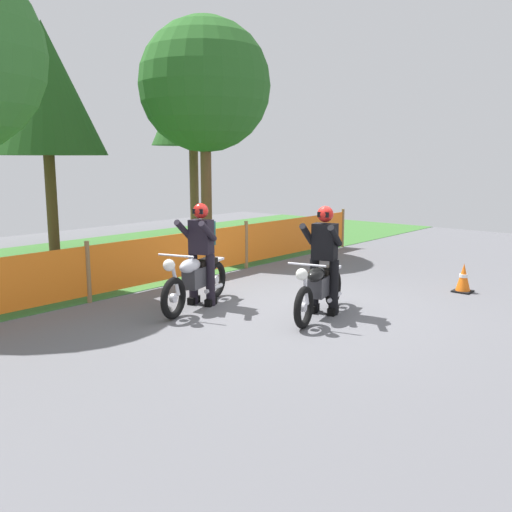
% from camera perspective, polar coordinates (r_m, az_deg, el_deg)
% --- Properties ---
extents(ground, '(24.00, 24.00, 0.02)m').
position_cam_1_polar(ground, '(9.10, 4.42, -5.46)').
color(ground, '#5B5B60').
extents(grass_verge, '(24.00, 6.81, 0.01)m').
position_cam_1_polar(grass_verge, '(13.72, -17.38, -0.59)').
color(grass_verge, '#386B2D').
rests_on(grass_verge, ground).
extents(barrier_fence, '(12.03, 0.08, 1.05)m').
position_cam_1_polar(barrier_fence, '(10.92, -7.98, 0.03)').
color(barrier_fence, olive).
rests_on(barrier_fence, ground).
extents(tree_near_left, '(2.94, 2.94, 5.76)m').
position_cam_1_polar(tree_near_left, '(15.42, -20.80, 15.64)').
color(tree_near_left, brown).
rests_on(tree_near_left, ground).
extents(tree_near_right, '(3.33, 3.33, 5.89)m').
position_cam_1_polar(tree_near_right, '(14.72, -5.27, 16.94)').
color(tree_near_right, brown).
rests_on(tree_near_right, ground).
extents(tree_rightmost, '(2.60, 2.60, 5.70)m').
position_cam_1_polar(tree_rightmost, '(17.99, -6.51, 15.68)').
color(tree_rightmost, brown).
rests_on(tree_rightmost, ground).
extents(motorcycle_lead, '(1.92, 0.73, 0.93)m').
position_cam_1_polar(motorcycle_lead, '(8.58, 6.51, -3.28)').
color(motorcycle_lead, black).
rests_on(motorcycle_lead, ground).
extents(motorcycle_trailing, '(1.99, 0.85, 0.97)m').
position_cam_1_polar(motorcycle_trailing, '(9.08, -6.19, -2.39)').
color(motorcycle_trailing, black).
rests_on(motorcycle_trailing, ground).
extents(rider_lead, '(0.75, 0.65, 1.69)m').
position_cam_1_polar(rider_lead, '(8.68, 7.03, 0.24)').
color(rider_lead, black).
rests_on(rider_lead, ground).
extents(rider_trailing, '(0.77, 0.66, 1.69)m').
position_cam_1_polar(rider_trailing, '(9.19, -5.59, 0.80)').
color(rider_trailing, black).
rests_on(rider_trailing, ground).
extents(traffic_cone, '(0.32, 0.32, 0.53)m').
position_cam_1_polar(traffic_cone, '(10.81, 20.44, -2.13)').
color(traffic_cone, black).
rests_on(traffic_cone, ground).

